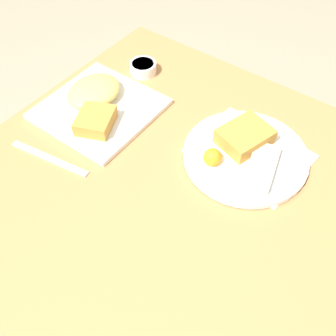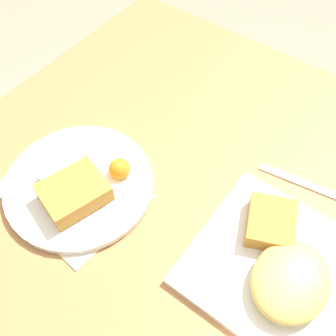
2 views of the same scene
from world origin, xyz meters
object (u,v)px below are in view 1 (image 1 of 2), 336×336
(plate_oval_far, at_px, (245,152))
(plate_square_near, at_px, (97,104))
(sauce_ramekin, at_px, (143,67))
(butter_knife, at_px, (49,158))

(plate_oval_far, bearing_deg, plate_square_near, -78.21)
(plate_oval_far, height_order, sauce_ramekin, plate_oval_far)
(plate_square_near, height_order, sauce_ramekin, plate_square_near)
(plate_square_near, xyz_separation_m, plate_oval_far, (-0.08, 0.40, -0.00))
(butter_knife, bearing_deg, plate_oval_far, 28.03)
(sauce_ramekin, relative_size, butter_knife, 0.36)
(plate_oval_far, xyz_separation_m, butter_knife, (0.28, -0.38, -0.02))
(plate_square_near, relative_size, butter_knife, 1.28)
(plate_square_near, distance_m, sauce_ramekin, 0.20)
(plate_square_near, bearing_deg, butter_knife, 7.16)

